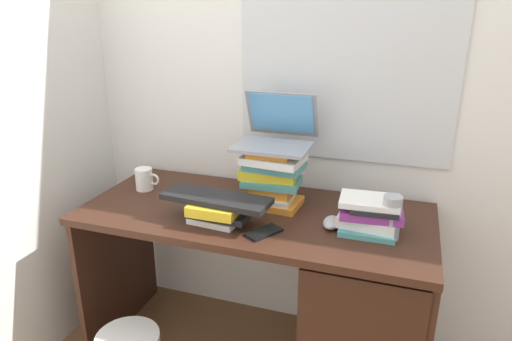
{
  "coord_description": "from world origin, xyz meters",
  "views": [
    {
      "loc": [
        0.55,
        -1.6,
        1.5
      ],
      "look_at": [
        0.01,
        -0.02,
        0.9
      ],
      "focal_mm": 32.2,
      "sensor_mm": 36.0,
      "label": 1
    }
  ],
  "objects_px": {
    "mug": "(145,179)",
    "computer_mouse": "(331,222)",
    "book_stack_tall": "(272,176)",
    "cell_phone": "(264,232)",
    "laptop": "(276,133)",
    "book_stack_keyboard_riser": "(217,211)",
    "desk": "(337,299)",
    "keyboard": "(216,198)",
    "water_bottle": "(391,217)",
    "book_stack_side": "(370,214)"
  },
  "relations": [
    {
      "from": "mug",
      "to": "computer_mouse",
      "type": "bearing_deg",
      "value": -6.74
    },
    {
      "from": "book_stack_tall",
      "to": "cell_phone",
      "type": "height_order",
      "value": "book_stack_tall"
    },
    {
      "from": "laptop",
      "to": "book_stack_keyboard_riser",
      "type": "bearing_deg",
      "value": -115.72
    },
    {
      "from": "desk",
      "to": "book_stack_tall",
      "type": "height_order",
      "value": "book_stack_tall"
    },
    {
      "from": "book_stack_tall",
      "to": "keyboard",
      "type": "height_order",
      "value": "book_stack_tall"
    },
    {
      "from": "desk",
      "to": "mug",
      "type": "distance_m",
      "value": 0.98
    },
    {
      "from": "water_bottle",
      "to": "cell_phone",
      "type": "xyz_separation_m",
      "value": [
        -0.43,
        -0.11,
        -0.08
      ]
    },
    {
      "from": "computer_mouse",
      "to": "water_bottle",
      "type": "distance_m",
      "value": 0.22
    },
    {
      "from": "keyboard",
      "to": "cell_phone",
      "type": "bearing_deg",
      "value": -5.79
    },
    {
      "from": "keyboard",
      "to": "mug",
      "type": "bearing_deg",
      "value": 159.74
    },
    {
      "from": "keyboard",
      "to": "computer_mouse",
      "type": "relative_size",
      "value": 4.04
    },
    {
      "from": "desk",
      "to": "book_stack_keyboard_riser",
      "type": "bearing_deg",
      "value": -165.08
    },
    {
      "from": "water_bottle",
      "to": "desk",
      "type": "bearing_deg",
      "value": 166.52
    },
    {
      "from": "book_stack_keyboard_riser",
      "to": "book_stack_side",
      "type": "distance_m",
      "value": 0.57
    },
    {
      "from": "book_stack_tall",
      "to": "keyboard",
      "type": "bearing_deg",
      "value": -123.81
    },
    {
      "from": "mug",
      "to": "book_stack_side",
      "type": "bearing_deg",
      "value": -4.6
    },
    {
      "from": "book_stack_side",
      "to": "laptop",
      "type": "relative_size",
      "value": 0.78
    },
    {
      "from": "computer_mouse",
      "to": "mug",
      "type": "bearing_deg",
      "value": 173.26
    },
    {
      "from": "laptop",
      "to": "mug",
      "type": "height_order",
      "value": "laptop"
    },
    {
      "from": "book_stack_tall",
      "to": "book_stack_keyboard_riser",
      "type": "relative_size",
      "value": 1.12
    },
    {
      "from": "book_stack_tall",
      "to": "laptop",
      "type": "distance_m",
      "value": 0.18
    },
    {
      "from": "water_bottle",
      "to": "book_stack_keyboard_riser",
      "type": "bearing_deg",
      "value": -172.74
    },
    {
      "from": "keyboard",
      "to": "computer_mouse",
      "type": "distance_m",
      "value": 0.44
    },
    {
      "from": "keyboard",
      "to": "water_bottle",
      "type": "height_order",
      "value": "water_bottle"
    },
    {
      "from": "mug",
      "to": "cell_phone",
      "type": "distance_m",
      "value": 0.68
    },
    {
      "from": "computer_mouse",
      "to": "water_bottle",
      "type": "xyz_separation_m",
      "value": [
        0.21,
        -0.02,
        0.06
      ]
    },
    {
      "from": "desk",
      "to": "computer_mouse",
      "type": "xyz_separation_m",
      "value": [
        -0.04,
        -0.02,
        0.35
      ]
    },
    {
      "from": "book_stack_keyboard_riser",
      "to": "book_stack_side",
      "type": "xyz_separation_m",
      "value": [
        0.56,
        0.12,
        0.02
      ]
    },
    {
      "from": "book_stack_tall",
      "to": "keyboard",
      "type": "relative_size",
      "value": 0.63
    },
    {
      "from": "book_stack_side",
      "to": "mug",
      "type": "bearing_deg",
      "value": 175.4
    },
    {
      "from": "mug",
      "to": "desk",
      "type": "bearing_deg",
      "value": -5.21
    },
    {
      "from": "book_stack_side",
      "to": "mug",
      "type": "distance_m",
      "value": 1.0
    },
    {
      "from": "computer_mouse",
      "to": "keyboard",
      "type": "bearing_deg",
      "value": -167.02
    },
    {
      "from": "book_stack_tall",
      "to": "computer_mouse",
      "type": "relative_size",
      "value": 2.54
    },
    {
      "from": "desk",
      "to": "water_bottle",
      "type": "xyz_separation_m",
      "value": [
        0.17,
        -0.04,
        0.41
      ]
    },
    {
      "from": "book_stack_side",
      "to": "desk",
      "type": "bearing_deg",
      "value": -179.04
    },
    {
      "from": "laptop",
      "to": "desk",
      "type": "bearing_deg",
      "value": -29.01
    },
    {
      "from": "mug",
      "to": "water_bottle",
      "type": "height_order",
      "value": "water_bottle"
    },
    {
      "from": "mug",
      "to": "water_bottle",
      "type": "distance_m",
      "value": 1.08
    },
    {
      "from": "book_stack_keyboard_riser",
      "to": "mug",
      "type": "relative_size",
      "value": 2.06
    },
    {
      "from": "desk",
      "to": "cell_phone",
      "type": "height_order",
      "value": "cell_phone"
    },
    {
      "from": "book_stack_tall",
      "to": "laptop",
      "type": "xyz_separation_m",
      "value": [
        -0.0,
        0.07,
        0.17
      ]
    },
    {
      "from": "laptop",
      "to": "computer_mouse",
      "type": "bearing_deg",
      "value": -35.04
    },
    {
      "from": "cell_phone",
      "to": "keyboard",
      "type": "bearing_deg",
      "value": -158.72
    },
    {
      "from": "book_stack_side",
      "to": "cell_phone",
      "type": "relative_size",
      "value": 1.74
    },
    {
      "from": "laptop",
      "to": "mug",
      "type": "relative_size",
      "value": 2.65
    },
    {
      "from": "book_stack_keyboard_riser",
      "to": "mug",
      "type": "height_order",
      "value": "mug"
    },
    {
      "from": "book_stack_keyboard_riser",
      "to": "keyboard",
      "type": "bearing_deg",
      "value": 133.71
    },
    {
      "from": "book_stack_side",
      "to": "computer_mouse",
      "type": "relative_size",
      "value": 2.28
    },
    {
      "from": "desk",
      "to": "keyboard",
      "type": "height_order",
      "value": "keyboard"
    }
  ]
}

